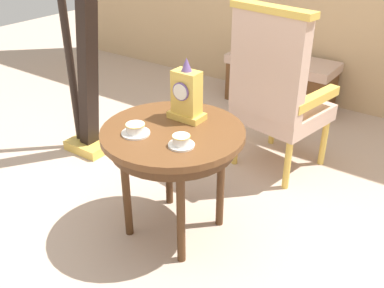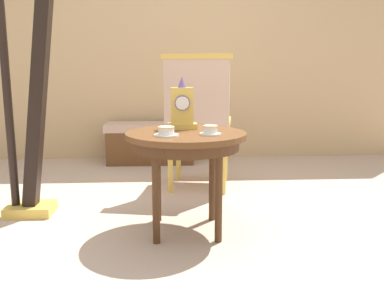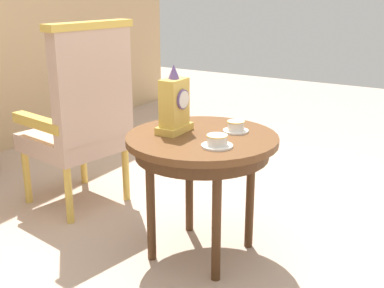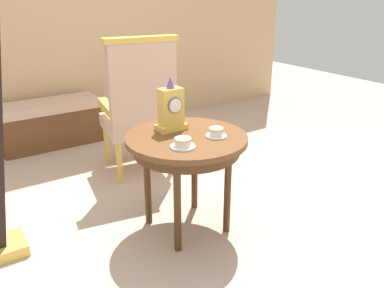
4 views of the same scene
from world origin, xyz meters
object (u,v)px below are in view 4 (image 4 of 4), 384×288
(teacup_left, at_px, (183,143))
(teacup_right, at_px, (216,133))
(mantel_clock, at_px, (171,109))
(armchair, at_px, (139,105))
(window_bench, at_px, (49,123))
(side_table, at_px, (187,147))

(teacup_left, height_order, teacup_right, same)
(mantel_clock, relative_size, armchair, 0.29)
(mantel_clock, distance_m, window_bench, 1.95)
(teacup_right, xyz_separation_m, mantel_clock, (-0.16, 0.26, 0.11))
(teacup_right, height_order, window_bench, teacup_right)
(teacup_right, bearing_deg, side_table, 140.81)
(mantel_clock, bearing_deg, side_table, -82.53)
(side_table, relative_size, teacup_right, 5.82)
(window_bench, bearing_deg, armchair, -67.38)
(teacup_left, distance_m, teacup_right, 0.26)
(side_table, bearing_deg, teacup_left, -129.25)
(teacup_right, bearing_deg, teacup_left, -172.54)
(side_table, distance_m, armchair, 0.92)
(teacup_right, relative_size, window_bench, 0.13)
(armchair, distance_m, window_bench, 1.23)
(side_table, bearing_deg, window_bench, 98.94)
(mantel_clock, bearing_deg, window_bench, 99.05)
(side_table, relative_size, window_bench, 0.76)
(armchair, bearing_deg, teacup_left, -103.85)
(side_table, height_order, mantel_clock, mantel_clock)
(side_table, distance_m, window_bench, 2.05)
(window_bench, bearing_deg, teacup_left, -84.84)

